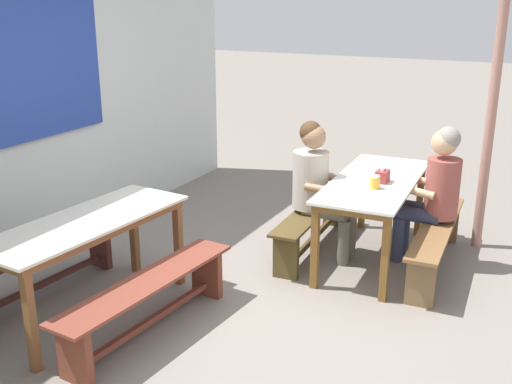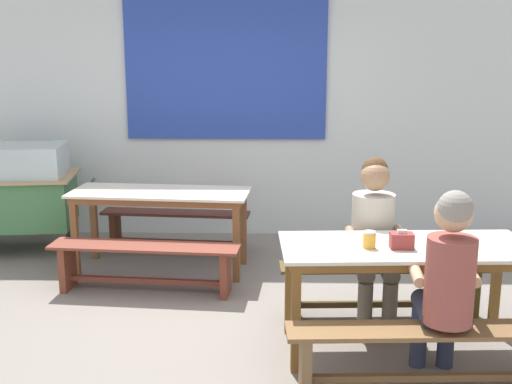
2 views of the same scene
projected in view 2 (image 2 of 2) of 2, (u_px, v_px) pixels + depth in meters
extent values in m
plane|color=gray|center=(218.00, 319.00, 5.01)|extent=(40.00, 40.00, 0.00)
cube|color=silver|center=(234.00, 107.00, 7.06)|extent=(6.79, 0.12, 2.89)
cube|color=#2943A0|center=(226.00, 68.00, 6.88)|extent=(2.19, 0.03, 1.55)
cube|color=beige|center=(160.00, 192.00, 5.97)|extent=(1.72, 0.76, 0.02)
cube|color=brown|center=(160.00, 197.00, 5.98)|extent=(1.63, 0.69, 0.06)
cube|color=brown|center=(243.00, 230.00, 6.22)|extent=(0.06, 0.06, 0.69)
cube|color=brown|center=(236.00, 245.00, 5.74)|extent=(0.06, 0.06, 0.69)
cube|color=brown|center=(94.00, 225.00, 6.38)|extent=(0.06, 0.06, 0.69)
cube|color=brown|center=(75.00, 240.00, 5.90)|extent=(0.06, 0.06, 0.69)
cube|color=silver|center=(406.00, 247.00, 4.34)|extent=(1.74, 0.79, 0.02)
cube|color=brown|center=(405.00, 252.00, 4.35)|extent=(1.65, 0.72, 0.06)
cube|color=brown|center=(496.00, 287.00, 4.74)|extent=(0.06, 0.06, 0.69)
cube|color=brown|center=(289.00, 289.00, 4.70)|extent=(0.06, 0.06, 0.69)
cube|color=brown|center=(296.00, 322.00, 4.13)|extent=(0.06, 0.06, 0.69)
cube|color=#572C23|center=(175.00, 213.00, 6.60)|extent=(1.56, 0.38, 0.03)
cube|color=#572A25|center=(238.00, 235.00, 6.58)|extent=(0.08, 0.22, 0.40)
cube|color=#5A2F1C|center=(115.00, 231.00, 6.72)|extent=(0.08, 0.22, 0.40)
cube|color=#572C23|center=(176.00, 242.00, 6.67)|extent=(1.26, 0.15, 0.04)
cube|color=brown|center=(145.00, 246.00, 5.49)|extent=(1.67, 0.45, 0.02)
cube|color=brown|center=(225.00, 273.00, 5.46)|extent=(0.08, 0.27, 0.40)
cube|color=brown|center=(68.00, 267.00, 5.61)|extent=(0.08, 0.27, 0.40)
cube|color=brown|center=(146.00, 281.00, 5.56)|extent=(1.37, 0.16, 0.04)
cube|color=#4F3D1E|center=(385.00, 267.00, 4.98)|extent=(1.66, 0.34, 0.03)
cube|color=#4B4018|center=(471.00, 291.00, 5.04)|extent=(0.07, 0.23, 0.40)
cube|color=#4E401F|center=(295.00, 293.00, 5.01)|extent=(0.07, 0.23, 0.40)
cube|color=#4F3D1E|center=(383.00, 304.00, 5.05)|extent=(1.37, 0.11, 0.04)
cube|color=brown|center=(426.00, 331.00, 3.86)|extent=(1.72, 0.35, 0.03)
cube|color=brown|center=(305.00, 364.00, 3.89)|extent=(0.07, 0.23, 0.40)
cube|color=brown|center=(423.00, 377.00, 3.93)|extent=(1.43, 0.11, 0.04)
cube|color=#437B4A|center=(14.00, 202.00, 6.59)|extent=(1.26, 0.83, 0.51)
cube|color=silver|center=(10.00, 162.00, 6.49)|extent=(1.13, 0.75, 0.34)
cube|color=tan|center=(12.00, 177.00, 6.53)|extent=(1.34, 0.92, 0.02)
cylinder|color=#333333|center=(69.00, 237.00, 6.72)|extent=(0.05, 0.05, 0.27)
cylinder|color=#3F3F3F|center=(89.00, 186.00, 6.62)|extent=(0.12, 0.70, 0.04)
cylinder|color=#676051|center=(365.00, 310.00, 4.66)|extent=(0.11, 0.11, 0.43)
cylinder|color=#676051|center=(389.00, 310.00, 4.65)|extent=(0.11, 0.11, 0.43)
cylinder|color=#676051|center=(363.00, 267.00, 4.78)|extent=(0.13, 0.42, 0.13)
cylinder|color=#676051|center=(387.00, 267.00, 4.78)|extent=(0.13, 0.42, 0.13)
cylinder|color=#B9AFA0|center=(373.00, 228.00, 4.91)|extent=(0.33, 0.33, 0.53)
sphere|color=#987152|center=(375.00, 176.00, 4.80)|extent=(0.22, 0.22, 0.22)
sphere|color=#4C331E|center=(375.00, 171.00, 4.82)|extent=(0.20, 0.20, 0.20)
cylinder|color=#987152|center=(351.00, 236.00, 4.74)|extent=(0.07, 0.30, 0.08)
cylinder|color=#987152|center=(401.00, 236.00, 4.73)|extent=(0.07, 0.31, 0.10)
cylinder|color=#2F3650|center=(446.00, 336.00, 4.23)|extent=(0.11, 0.11, 0.43)
cylinder|color=#2F3650|center=(419.00, 336.00, 4.24)|extent=(0.11, 0.11, 0.43)
cylinder|color=#2F3650|center=(455.00, 310.00, 4.01)|extent=(0.14, 0.38, 0.13)
cylinder|color=#2F3650|center=(426.00, 309.00, 4.02)|extent=(0.14, 0.38, 0.13)
cylinder|color=#934840|center=(450.00, 281.00, 3.79)|extent=(0.30, 0.30, 0.53)
sphere|color=tan|center=(454.00, 213.00, 3.72)|extent=(0.23, 0.23, 0.23)
sphere|color=gray|center=(455.00, 208.00, 3.68)|extent=(0.21, 0.21, 0.21)
cylinder|color=tan|center=(470.00, 273.00, 3.96)|extent=(0.08, 0.31, 0.09)
cylinder|color=tan|center=(415.00, 272.00, 3.98)|extent=(0.08, 0.31, 0.11)
cube|color=maroon|center=(402.00, 241.00, 4.25)|extent=(0.15, 0.10, 0.11)
cube|color=white|center=(402.00, 231.00, 4.24)|extent=(0.06, 0.03, 0.02)
cylinder|color=gold|center=(369.00, 241.00, 4.26)|extent=(0.09, 0.09, 0.10)
cylinder|color=white|center=(370.00, 232.00, 4.25)|extent=(0.08, 0.08, 0.02)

